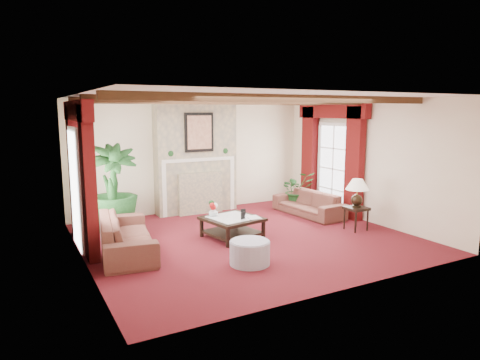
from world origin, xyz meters
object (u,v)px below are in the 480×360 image
sofa_right (308,200)px  potted_palm (113,207)px  sofa_left (126,229)px  side_table (356,218)px  ottoman (250,253)px  coffee_table (232,228)px

sofa_right → potted_palm: bearing=-104.9°
sofa_left → side_table: 4.62m
sofa_right → ottoman: 3.62m
sofa_right → coffee_table: size_ratio=1.94×
sofa_left → coffee_table: (2.02, -0.11, -0.22)m
potted_palm → coffee_table: (1.92, -1.62, -0.30)m
sofa_right → potted_palm: (-4.35, 0.85, 0.13)m
ottoman → sofa_left: bearing=136.0°
potted_palm → side_table: bearing=-27.9°
potted_palm → coffee_table: 2.53m
sofa_right → ottoman: sofa_right is taller
sofa_left → sofa_right: sofa_left is taller
sofa_right → ottoman: (-2.86, -2.21, -0.18)m
potted_palm → side_table: size_ratio=3.79×
sofa_left → ottoman: bearing=-125.0°
sofa_right → coffee_table: (-2.44, -0.78, -0.17)m
sofa_left → ottoman: 2.24m
sofa_right → side_table: (0.08, -1.51, -0.12)m
coffee_table → side_table: bearing=-26.6°
sofa_left → sofa_right: size_ratio=1.17×
side_table → ottoman: size_ratio=0.74×
ottoman → potted_palm: bearing=116.0°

